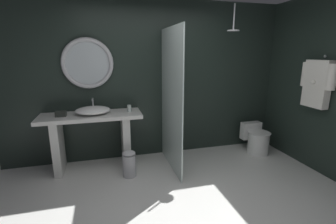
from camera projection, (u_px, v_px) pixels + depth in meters
ground_plane at (186, 221)px, 2.61m from camera, size 5.76×5.76×0.00m
back_wall_panel at (151, 81)px, 4.07m from camera, size 4.80×0.10×2.60m
side_wall_right at (320, 85)px, 3.60m from camera, size 0.10×2.47×2.60m
vanity_counter at (92, 134)px, 3.68m from camera, size 1.49×0.54×0.87m
vessel_sink at (93, 110)px, 3.61m from camera, size 0.51×0.42×0.21m
tumbler_cup at (129, 108)px, 3.74m from camera, size 0.06×0.06×0.11m
tissue_box at (61, 114)px, 3.49m from camera, size 0.15×0.12×0.07m
round_wall_mirror at (88, 63)px, 3.66m from camera, size 0.77×0.07×0.77m
shower_glass_panel at (171, 101)px, 3.61m from camera, size 0.02×1.11×2.13m
rain_shower_head at (233, 27)px, 3.78m from camera, size 0.19×0.19×0.41m
hanging_bathrobe at (317, 82)px, 3.47m from camera, size 0.20×0.56×0.75m
toilet at (256, 139)px, 4.34m from camera, size 0.38×0.54×0.51m
waste_bin at (129, 164)px, 3.51m from camera, size 0.19×0.19×0.39m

